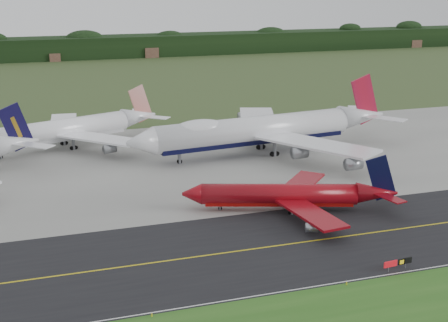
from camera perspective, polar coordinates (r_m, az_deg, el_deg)
ground at (r=114.12m, az=5.87°, el=-6.70°), size 600.00×600.00×0.00m
taxiway at (r=110.78m, az=6.70°, el=-7.46°), size 400.00×32.00×0.02m
apron at (r=159.35m, az=-1.47°, el=0.15°), size 400.00×78.00×0.01m
taxiway_centreline at (r=110.78m, az=6.70°, el=-7.45°), size 400.00×0.40×0.00m
taxiway_edge_line at (r=98.32m, az=10.49°, el=-10.86°), size 400.00×0.25×0.00m
horizon_treeline at (r=374.10m, az=-11.36°, el=10.10°), size 700.00×25.00×12.00m
jet_ba_747 at (r=163.59m, az=3.55°, el=2.90°), size 75.70×62.28×19.03m
jet_red_737 at (r=124.51m, az=6.13°, el=-3.12°), size 41.85×33.23×11.58m
jet_star_tail at (r=174.71m, az=-14.17°, el=2.79°), size 54.85×44.52×14.92m
taxiway_sign at (r=103.84m, az=15.61°, el=-8.94°), size 5.28×0.67×1.76m
edge_marker_left at (r=88.49m, az=-6.62°, el=-13.81°), size 0.16×0.16×0.50m
edge_marker_center at (r=97.75m, az=11.14°, el=-10.93°), size 0.16×0.16×0.50m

